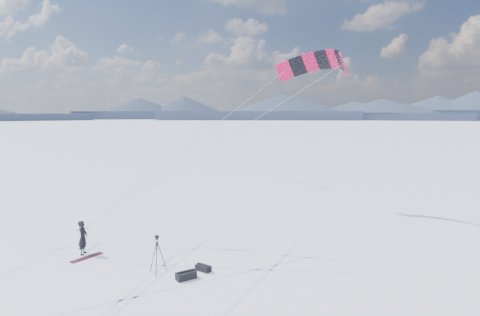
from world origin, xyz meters
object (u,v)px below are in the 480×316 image
object	(u,v)px
tripod	(157,249)
gear_bag_a	(186,275)
snowboard	(87,257)
snowkiter	(84,254)
gear_bag_b	(203,268)

from	to	relation	value
tripod	gear_bag_a	bearing A→B (deg)	-56.55
snowboard	gear_bag_a	bearing A→B (deg)	-80.80
snowkiter	gear_bag_b	bearing A→B (deg)	-109.90
gear_bag_a	gear_bag_b	world-z (taller)	gear_bag_a
snowkiter	gear_bag_b	xyz separation A→B (m)	(4.86, -3.60, 0.13)
snowboard	gear_bag_b	world-z (taller)	gear_bag_b
snowkiter	tripod	bearing A→B (deg)	-120.33
snowkiter	tripod	distance (m)	4.56
tripod	gear_bag_a	world-z (taller)	tripod
snowkiter	snowboard	size ratio (longest dim) A/B	1.02
snowkiter	gear_bag_a	bearing A→B (deg)	-119.50
snowkiter	gear_bag_b	distance (m)	6.04
snowboard	tripod	world-z (taller)	tripod
snowboard	gear_bag_b	xyz separation A→B (m)	(4.69, -3.05, 0.11)
gear_bag_b	snowboard	bearing A→B (deg)	-159.86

